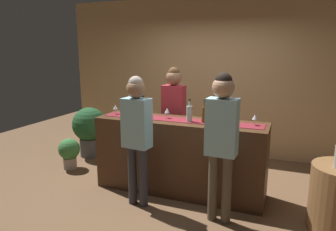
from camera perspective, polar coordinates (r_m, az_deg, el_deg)
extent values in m
plane|color=brown|center=(4.52, 2.11, -13.56)|extent=(10.00, 10.00, 0.00)
cube|color=tan|center=(5.93, 8.44, 7.01)|extent=(6.00, 0.12, 2.90)
cube|color=#472B19|center=(4.33, 2.16, -7.45)|extent=(2.31, 0.60, 1.02)
cube|color=maroon|center=(4.19, 2.22, -0.81)|extent=(2.20, 0.28, 0.01)
cylinder|color=#194723|center=(4.40, -4.54, 1.14)|extent=(0.07, 0.07, 0.21)
cylinder|color=#194723|center=(4.37, -4.57, 2.98)|extent=(0.03, 0.03, 0.08)
cylinder|color=black|center=(4.37, -4.58, 3.58)|extent=(0.03, 0.03, 0.02)
cylinder|color=brown|center=(4.03, 6.69, 0.11)|extent=(0.07, 0.07, 0.21)
cylinder|color=brown|center=(4.01, 6.73, 2.10)|extent=(0.03, 0.03, 0.08)
cylinder|color=black|center=(4.00, 6.75, 2.76)|extent=(0.03, 0.03, 0.02)
cylinder|color=#B2C6C1|center=(4.06, 3.92, 0.25)|extent=(0.07, 0.07, 0.21)
cylinder|color=#B2C6C1|center=(4.04, 3.95, 2.23)|extent=(0.03, 0.03, 0.08)
cylinder|color=black|center=(4.03, 3.96, 2.89)|extent=(0.03, 0.03, 0.02)
cylinder|color=silver|center=(4.28, -0.16, -0.53)|extent=(0.06, 0.06, 0.00)
cylinder|color=silver|center=(4.27, -0.16, -0.01)|extent=(0.01, 0.01, 0.08)
cone|color=silver|center=(4.26, -0.16, 0.91)|extent=(0.07, 0.07, 0.06)
cylinder|color=silver|center=(4.03, 15.55, -1.77)|extent=(0.06, 0.06, 0.00)
cylinder|color=silver|center=(4.02, 15.58, -1.22)|extent=(0.01, 0.01, 0.08)
cone|color=silver|center=(4.01, 15.64, -0.24)|extent=(0.07, 0.07, 0.06)
cylinder|color=silver|center=(4.62, -9.57, 0.22)|extent=(0.06, 0.06, 0.00)
cylinder|color=silver|center=(4.61, -9.58, 0.70)|extent=(0.01, 0.01, 0.08)
cone|color=silver|center=(4.59, -9.62, 1.56)|extent=(0.07, 0.07, 0.06)
cylinder|color=#26262B|center=(4.95, 1.88, -6.32)|extent=(0.11, 0.11, 0.79)
cylinder|color=#26262B|center=(5.01, 0.17, -6.09)|extent=(0.11, 0.11, 0.79)
cube|color=#B7333D|center=(4.81, 1.05, 1.84)|extent=(0.35, 0.21, 0.63)
sphere|color=#9E7051|center=(4.75, 1.07, 6.97)|extent=(0.24, 0.24, 0.24)
sphere|color=brown|center=(4.75, 1.07, 7.75)|extent=(0.19, 0.19, 0.19)
cylinder|color=brown|center=(3.71, 8.21, -12.86)|extent=(0.11, 0.11, 0.80)
cylinder|color=brown|center=(3.67, 10.67, -13.20)|extent=(0.11, 0.11, 0.80)
cube|color=#99D1E0|center=(3.45, 9.84, -2.14)|extent=(0.35, 0.22, 0.63)
sphere|color=tan|center=(3.37, 10.11, 5.10)|extent=(0.24, 0.24, 0.24)
sphere|color=black|center=(3.36, 10.15, 6.22)|extent=(0.19, 0.19, 0.19)
cylinder|color=#33333D|center=(4.06, -6.53, -10.76)|extent=(0.11, 0.11, 0.77)
cylinder|color=#33333D|center=(3.98, -4.57, -11.20)|extent=(0.11, 0.11, 0.77)
cube|color=#99D1E0|center=(3.81, -5.77, -1.40)|extent=(0.36, 0.23, 0.61)
sphere|color=#9E7051|center=(3.73, -5.90, 4.88)|extent=(0.23, 0.23, 0.23)
sphere|color=#AD9E8E|center=(3.73, -5.92, 5.84)|extent=(0.18, 0.18, 0.18)
cylinder|color=#4C4C51|center=(6.03, -13.99, -5.58)|extent=(0.38, 0.38, 0.34)
sphere|color=#23562D|center=(5.91, -14.20, -1.57)|extent=(0.62, 0.62, 0.62)
cylinder|color=#9E9389|center=(5.51, -17.49, -8.28)|extent=(0.22, 0.22, 0.19)
sphere|color=#387A3D|center=(5.43, -17.65, -5.86)|extent=(0.35, 0.35, 0.35)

